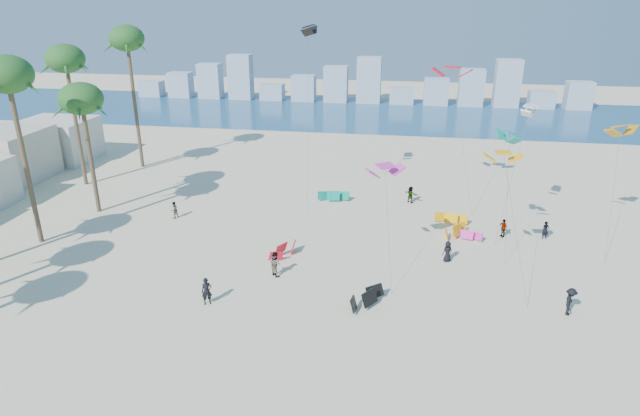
# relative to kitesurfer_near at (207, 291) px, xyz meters

# --- Properties ---
(ground) EXTENTS (220.00, 220.00, 0.00)m
(ground) POSITION_rel_kitesurfer_near_xyz_m (3.39, -9.01, -0.94)
(ground) COLOR beige
(ground) RESTS_ON ground
(ocean) EXTENTS (220.00, 220.00, 0.00)m
(ocean) POSITION_rel_kitesurfer_near_xyz_m (3.39, 62.99, -0.94)
(ocean) COLOR navy
(ocean) RESTS_ON ground
(kitesurfer_near) EXTENTS (0.81, 0.69, 1.88)m
(kitesurfer_near) POSITION_rel_kitesurfer_near_xyz_m (0.00, 0.00, 0.00)
(kitesurfer_near) COLOR black
(kitesurfer_near) RESTS_ON ground
(kitesurfer_mid) EXTENTS (1.14, 1.12, 1.85)m
(kitesurfer_mid) POSITION_rel_kitesurfer_near_xyz_m (3.50, 4.54, -0.01)
(kitesurfer_mid) COLOR gray
(kitesurfer_mid) RESTS_ON ground
(kitesurfers_far) EXTENTS (33.19, 19.89, 1.88)m
(kitesurfers_far) POSITION_rel_kitesurfer_near_xyz_m (15.12, 11.47, -0.09)
(kitesurfers_far) COLOR black
(kitesurfers_far) RESTS_ON ground
(grounded_kites) EXTENTS (17.21, 21.15, 1.04)m
(grounded_kites) POSITION_rel_kitesurfer_near_xyz_m (11.20, 11.50, -0.46)
(grounded_kites) COLOR red
(grounded_kites) RESTS_ON ground
(flying_kites) EXTENTS (32.48, 20.21, 17.07)m
(flying_kites) POSITION_rel_kitesurfer_near_xyz_m (18.19, 14.77, 9.82)
(flying_kites) COLOR #EF35B6
(flying_kites) RESTS_ON ground
(distant_skyline) EXTENTS (85.00, 3.00, 8.40)m
(distant_skyline) POSITION_rel_kitesurfer_near_xyz_m (2.20, 72.99, 2.15)
(distant_skyline) COLOR #9EADBF
(distant_skyline) RESTS_ON ground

